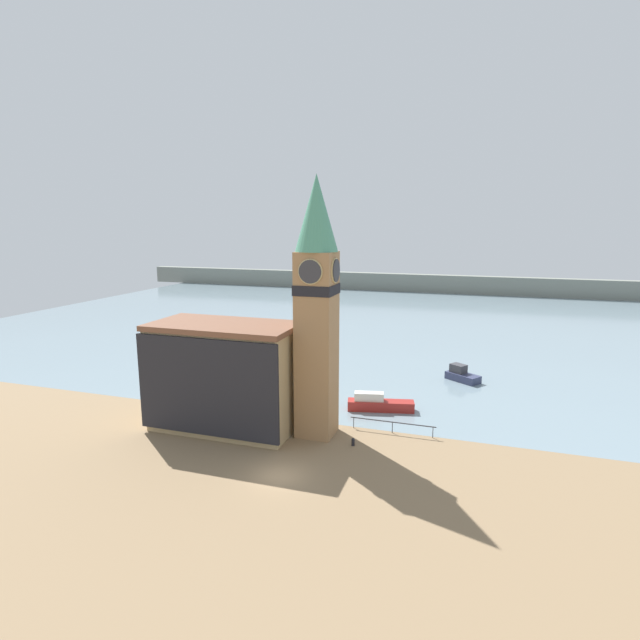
# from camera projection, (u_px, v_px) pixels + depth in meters

# --- Properties ---
(ground_plane) EXTENTS (160.00, 160.00, 0.00)m
(ground_plane) POSITION_uv_depth(u_px,v_px,m) (279.00, 476.00, 38.47)
(ground_plane) COLOR #846B4C
(water) EXTENTS (160.00, 120.00, 0.00)m
(water) POSITION_uv_depth(u_px,v_px,m) (409.00, 316.00, 104.83)
(water) COLOR gray
(water) RESTS_ON ground_plane
(far_shoreline) EXTENTS (180.00, 3.00, 5.00)m
(far_shoreline) POSITION_uv_depth(u_px,v_px,m) (430.00, 283.00, 141.70)
(far_shoreline) COLOR gray
(far_shoreline) RESTS_ON water
(pier_railing) EXTENTS (8.01, 0.08, 1.09)m
(pier_railing) POSITION_uv_depth(u_px,v_px,m) (392.00, 423.00, 46.30)
(pier_railing) COLOR #333338
(pier_railing) RESTS_ON ground_plane
(clock_tower) EXTENTS (3.76, 3.76, 23.33)m
(clock_tower) POSITION_uv_depth(u_px,v_px,m) (317.00, 301.00, 43.94)
(clock_tower) COLOR #9E754C
(clock_tower) RESTS_ON ground_plane
(pier_building) EXTENTS (13.76, 7.18, 10.11)m
(pier_building) POSITION_uv_depth(u_px,v_px,m) (225.00, 376.00, 46.89)
(pier_building) COLOR tan
(pier_building) RESTS_ON ground_plane
(boat_near) EXTENTS (7.02, 2.97, 1.91)m
(boat_near) POSITION_uv_depth(u_px,v_px,m) (378.00, 404.00, 51.96)
(boat_near) COLOR maroon
(boat_near) RESTS_ON water
(boat_far) EXTENTS (4.48, 3.93, 1.95)m
(boat_far) POSITION_uv_depth(u_px,v_px,m) (462.00, 375.00, 61.83)
(boat_far) COLOR #333856
(boat_far) RESTS_ON water
(mooring_bollard_near) EXTENTS (0.30, 0.30, 0.68)m
(mooring_bollard_near) POSITION_uv_depth(u_px,v_px,m) (353.00, 442.00, 43.74)
(mooring_bollard_near) COLOR black
(mooring_bollard_near) RESTS_ON ground_plane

